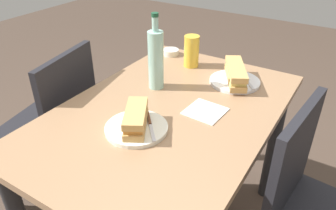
{
  "coord_description": "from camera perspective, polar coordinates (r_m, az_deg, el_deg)",
  "views": [
    {
      "loc": [
        0.91,
        0.57,
        1.4
      ],
      "look_at": [
        0.0,
        0.0,
        0.75
      ],
      "focal_mm": 34.75,
      "sensor_mm": 36.0,
      "label": 1
    }
  ],
  "objects": [
    {
      "name": "baguette_sandwich_near",
      "position": [
        1.47,
        11.78,
        5.49
      ],
      "size": [
        0.25,
        0.18,
        0.07
      ],
      "color": "tan",
      "rests_on": "plate_near"
    },
    {
      "name": "beer_glass",
      "position": [
        1.61,
        4.14,
        9.39
      ],
      "size": [
        0.07,
        0.07,
        0.15
      ],
      "primitive_type": "cylinder",
      "color": "gold",
      "rests_on": "dining_table"
    },
    {
      "name": "chair_near",
      "position": [
        1.68,
        -18.82,
        -3.07
      ],
      "size": [
        0.47,
        0.47,
        0.88
      ],
      "color": "black",
      "rests_on": "ground"
    },
    {
      "name": "plate_near",
      "position": [
        1.49,
        11.61,
        4.05
      ],
      "size": [
        0.22,
        0.22,
        0.01
      ],
      "primitive_type": "cylinder",
      "color": "white",
      "rests_on": "dining_table"
    },
    {
      "name": "baguette_sandwich_far",
      "position": [
        1.13,
        -5.66,
        -2.34
      ],
      "size": [
        0.2,
        0.15,
        0.07
      ],
      "color": "tan",
      "rests_on": "plate_far"
    },
    {
      "name": "plate_far",
      "position": [
        1.15,
        -5.55,
        -4.06
      ],
      "size": [
        0.22,
        0.22,
        0.01
      ],
      "primitive_type": "cylinder",
      "color": "silver",
      "rests_on": "dining_table"
    },
    {
      "name": "knife_near",
      "position": [
        1.5,
        13.42,
        4.53
      ],
      "size": [
        0.15,
        0.12,
        0.01
      ],
      "color": "silver",
      "rests_on": "plate_near"
    },
    {
      "name": "olive_bowl",
      "position": [
        1.76,
        0.5,
        9.27
      ],
      "size": [
        0.08,
        0.08,
        0.03
      ],
      "primitive_type": "cylinder",
      "color": "silver",
      "rests_on": "dining_table"
    },
    {
      "name": "dining_table",
      "position": [
        1.33,
        0.0,
        -5.01
      ],
      "size": [
        1.16,
        0.77,
        0.73
      ],
      "color": "#997251",
      "rests_on": "ground"
    },
    {
      "name": "water_bottle",
      "position": [
        1.37,
        -2.15,
        8.1
      ],
      "size": [
        0.07,
        0.07,
        0.33
      ],
      "color": "#99C6B7",
      "rests_on": "dining_table"
    },
    {
      "name": "knife_far",
      "position": [
        1.15,
        -3.15,
        -3.36
      ],
      "size": [
        0.14,
        0.13,
        0.01
      ],
      "color": "silver",
      "rests_on": "plate_far"
    },
    {
      "name": "paper_napkin",
      "position": [
        1.26,
        6.54,
        -1.08
      ],
      "size": [
        0.15,
        0.15,
        0.0
      ],
      "primitive_type": "cube",
      "rotation": [
        0.0,
        0.0,
        -0.06
      ],
      "color": "white",
      "rests_on": "dining_table"
    }
  ]
}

